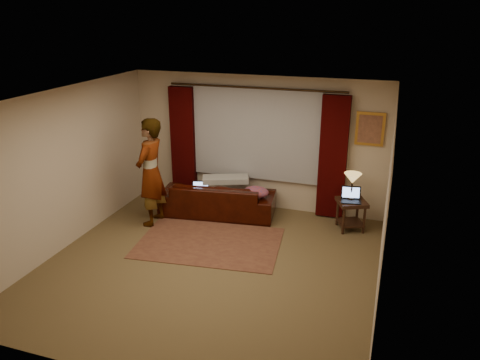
{
  "coord_description": "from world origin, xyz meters",
  "views": [
    {
      "loc": [
        2.45,
        -5.9,
        3.74
      ],
      "look_at": [
        0.1,
        1.2,
        1.0
      ],
      "focal_mm": 35.0,
      "sensor_mm": 36.0,
      "label": 1
    }
  ],
  "objects_px": {
    "sofa": "(218,193)",
    "laptop_sofa": "(200,189)",
    "person": "(151,172)",
    "laptop_table": "(351,195)",
    "end_table": "(351,215)",
    "tiffany_lamp": "(352,186)"
  },
  "relations": [
    {
      "from": "sofa",
      "to": "end_table",
      "type": "bearing_deg",
      "value": 174.87
    },
    {
      "from": "tiffany_lamp",
      "to": "person",
      "type": "relative_size",
      "value": 0.25
    },
    {
      "from": "laptop_sofa",
      "to": "laptop_table",
      "type": "bearing_deg",
      "value": -10.73
    },
    {
      "from": "end_table",
      "to": "tiffany_lamp",
      "type": "bearing_deg",
      "value": 112.91
    },
    {
      "from": "laptop_table",
      "to": "person",
      "type": "distance_m",
      "value": 3.58
    },
    {
      "from": "sofa",
      "to": "laptop_sofa",
      "type": "relative_size",
      "value": 6.23
    },
    {
      "from": "sofa",
      "to": "person",
      "type": "xyz_separation_m",
      "value": [
        -0.99,
        -0.74,
        0.55
      ]
    },
    {
      "from": "sofa",
      "to": "end_table",
      "type": "distance_m",
      "value": 2.51
    },
    {
      "from": "sofa",
      "to": "laptop_table",
      "type": "height_order",
      "value": "sofa"
    },
    {
      "from": "laptop_sofa",
      "to": "tiffany_lamp",
      "type": "bearing_deg",
      "value": -8.16
    },
    {
      "from": "tiffany_lamp",
      "to": "laptop_table",
      "type": "bearing_deg",
      "value": -84.05
    },
    {
      "from": "end_table",
      "to": "tiffany_lamp",
      "type": "relative_size",
      "value": 1.14
    },
    {
      "from": "sofa",
      "to": "laptop_sofa",
      "type": "xyz_separation_m",
      "value": [
        -0.27,
        -0.22,
        0.12
      ]
    },
    {
      "from": "sofa",
      "to": "person",
      "type": "relative_size",
      "value": 1.1
    },
    {
      "from": "laptop_sofa",
      "to": "tiffany_lamp",
      "type": "relative_size",
      "value": 0.72
    },
    {
      "from": "sofa",
      "to": "laptop_table",
      "type": "xyz_separation_m",
      "value": [
        2.49,
        0.06,
        0.24
      ]
    },
    {
      "from": "person",
      "to": "laptop_table",
      "type": "bearing_deg",
      "value": 103.2
    },
    {
      "from": "tiffany_lamp",
      "to": "laptop_table",
      "type": "xyz_separation_m",
      "value": [
        0.01,
        -0.12,
        -0.12
      ]
    },
    {
      "from": "laptop_table",
      "to": "person",
      "type": "bearing_deg",
      "value": -176.11
    },
    {
      "from": "laptop_table",
      "to": "person",
      "type": "xyz_separation_m",
      "value": [
        -3.48,
        -0.8,
        0.31
      ]
    },
    {
      "from": "sofa",
      "to": "laptop_sofa",
      "type": "bearing_deg",
      "value": 31.48
    },
    {
      "from": "laptop_sofa",
      "to": "person",
      "type": "distance_m",
      "value": 1.0
    }
  ]
}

